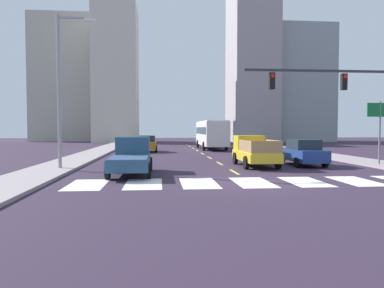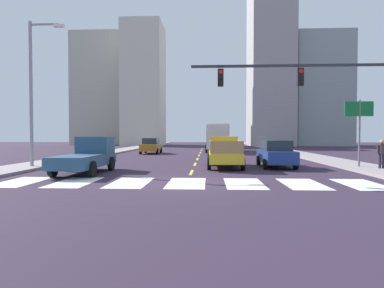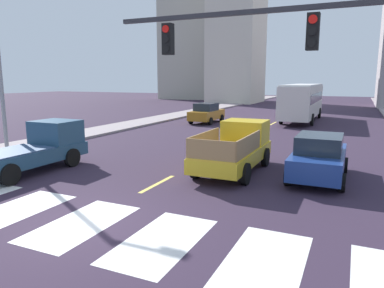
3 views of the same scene
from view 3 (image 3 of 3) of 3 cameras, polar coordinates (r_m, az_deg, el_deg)
ground_plane at (r=10.12m, az=-17.19°, el=-12.01°), size 160.00×160.00×0.00m
sidewalk_left at (r=30.29m, az=-9.43°, el=3.16°), size 2.84×110.00×0.15m
crosswalk_stripe_2 at (r=11.81m, az=-26.20°, el=-9.36°), size 1.60×3.23×0.01m
crosswalk_stripe_3 at (r=10.12m, az=-17.19°, el=-11.98°), size 1.60×3.23×0.01m
crosswalk_stripe_4 at (r=8.79m, az=-4.77°, el=-15.05°), size 1.60×3.23×0.01m
crosswalk_stripe_5 at (r=8.00m, az=11.48°, el=-17.94°), size 1.60×3.23×0.01m
lane_dash_0 at (r=13.18m, az=-5.53°, el=-6.33°), size 0.16×2.40×0.01m
lane_dash_1 at (r=17.54m, az=2.67°, el=-2.10°), size 0.16×2.40×0.01m
lane_dash_2 at (r=22.18m, az=7.51°, el=0.44°), size 0.16×2.40×0.01m
lane_dash_3 at (r=26.94m, az=10.65°, el=2.09°), size 0.16×2.40×0.01m
lane_dash_4 at (r=31.78m, az=12.85°, el=3.24°), size 0.16×2.40×0.01m
lane_dash_5 at (r=36.66m, az=14.47°, el=4.08°), size 0.16×2.40×0.01m
lane_dash_6 at (r=41.57m, az=15.71°, el=4.72°), size 0.16×2.40×0.01m
lane_dash_7 at (r=46.50m, az=16.69°, el=5.22°), size 0.16×2.40×0.01m
pickup_stakebed at (r=15.09m, az=7.12°, el=-0.59°), size 2.18×5.20×1.96m
pickup_dark at (r=16.31m, az=-23.73°, el=-0.62°), size 2.18×5.20×1.96m
city_bus at (r=33.93m, az=17.19°, el=6.78°), size 2.72×10.80×3.32m
sedan_mid at (r=31.34m, az=2.35°, el=4.96°), size 2.02×4.40×1.72m
sedan_far at (r=14.38m, az=19.59°, el=-1.96°), size 2.02×4.40×1.72m
traffic_signal_gantry at (r=9.04m, az=26.11°, el=12.21°), size 9.65×0.27×6.00m
streetlight_left at (r=20.52m, az=-28.24°, el=12.47°), size 2.20×0.28×9.00m
block_mid_left at (r=60.55m, az=7.21°, el=17.95°), size 7.51×9.25×23.83m
block_low_left at (r=71.39m, az=0.29°, el=16.98°), size 11.50×8.32×24.16m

